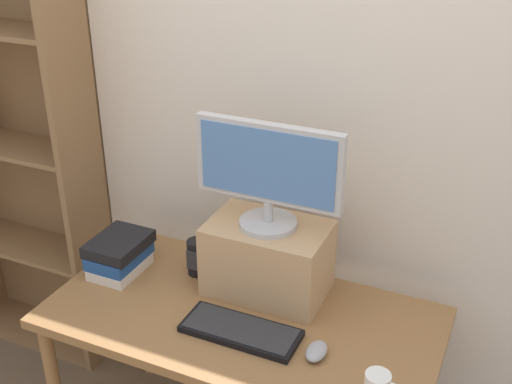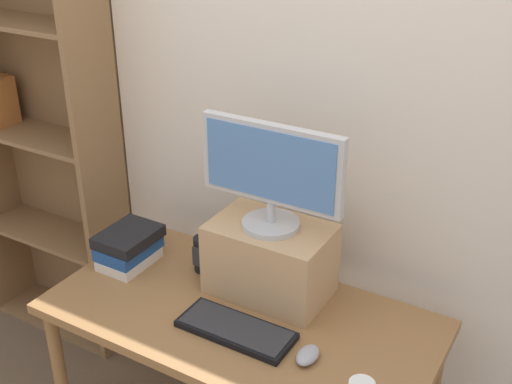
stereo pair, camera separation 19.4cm
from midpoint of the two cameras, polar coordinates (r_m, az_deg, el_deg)
back_wall at (r=2.38m, az=7.10°, el=6.69°), size 7.00×0.08×2.60m
desk at (r=2.31m, az=1.06°, el=-12.35°), size 1.35×0.69×0.73m
bookshelf_unit at (r=3.08m, az=-16.96°, el=5.08°), size 0.79×0.28×2.04m
riser_box at (r=2.30m, az=3.72°, el=-6.04°), size 0.42×0.28×0.27m
computer_monitor at (r=2.13m, az=3.97°, el=1.72°), size 0.52×0.20×0.38m
keyboard at (r=2.17m, az=0.82°, el=-12.20°), size 0.39×0.16×0.02m
computer_mouse at (r=2.08m, az=7.38°, el=-14.28°), size 0.06×0.10×0.04m
book_stack at (r=2.52m, az=-9.09°, el=-4.89°), size 0.18×0.24×0.13m
desk_speaker at (r=2.44m, az=-2.41°, el=-5.59°), size 0.08×0.08×0.14m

